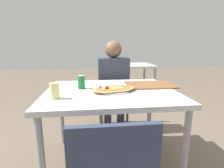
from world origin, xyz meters
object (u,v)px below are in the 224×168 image
object	(u,v)px
chair_far_seated	(112,93)
soda_can	(81,82)
drink_glass	(55,91)
person_seated	(113,79)
dining_table	(111,98)
pizza_main	(114,89)

from	to	relation	value
chair_far_seated	soda_can	world-z (taller)	soda_can
soda_can	drink_glass	xyz separation A→B (m)	(-0.19, -0.30, -0.00)
person_seated	drink_glass	distance (m)	1.07
dining_table	pizza_main	size ratio (longest dim) A/B	2.59
person_seated	pizza_main	world-z (taller)	person_seated
chair_far_seated	soda_can	bearing A→B (deg)	62.05
dining_table	soda_can	size ratio (longest dim) A/B	9.32
dining_table	pizza_main	bearing A→B (deg)	-63.28
dining_table	chair_far_seated	bearing A→B (deg)	82.04
person_seated	soda_can	world-z (taller)	person_seated
chair_far_seated	soda_can	distance (m)	0.87
soda_can	person_seated	bearing A→B (deg)	57.92
chair_far_seated	pizza_main	size ratio (longest dim) A/B	1.88
chair_far_seated	soda_can	size ratio (longest dim) A/B	6.77
person_seated	drink_glass	world-z (taller)	person_seated
pizza_main	drink_glass	world-z (taller)	drink_glass
chair_far_seated	pizza_main	xyz separation A→B (m)	(-0.09, -0.85, 0.28)
person_seated	drink_glass	xyz separation A→B (m)	(-0.56, -0.90, 0.09)
drink_glass	dining_table	bearing A→B (deg)	24.77
soda_can	drink_glass	bearing A→B (deg)	-121.95
chair_far_seated	drink_glass	world-z (taller)	drink_glass
soda_can	chair_far_seated	bearing A→B (deg)	62.05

